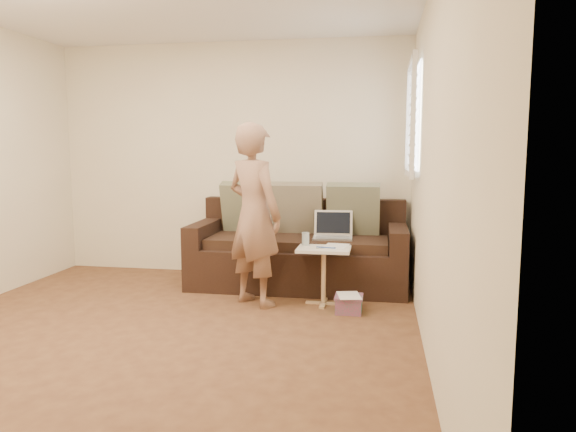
{
  "coord_description": "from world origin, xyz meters",
  "views": [
    {
      "loc": [
        1.67,
        -3.56,
        1.42
      ],
      "look_at": [
        0.8,
        1.4,
        0.78
      ],
      "focal_mm": 32.96,
      "sensor_mm": 36.0,
      "label": 1
    }
  ],
  "objects": [
    {
      "name": "window_blinds",
      "position": [
        1.95,
        1.5,
        1.7
      ],
      "size": [
        0.12,
        0.88,
        1.08
      ],
      "primitive_type": null,
      "color": "white",
      "rests_on": "wall_right"
    },
    {
      "name": "pillow_mid",
      "position": [
        0.79,
        1.99,
        0.79
      ],
      "size": [
        0.55,
        0.27,
        0.57
      ],
      "primitive_type": null,
      "rotation": [
        0.24,
        0.0,
        0.0
      ],
      "color": "#6F694F",
      "rests_on": "sofa"
    },
    {
      "name": "scissors",
      "position": [
        1.2,
        1.11,
        0.54
      ],
      "size": [
        0.19,
        0.11,
        0.02
      ],
      "primitive_type": null,
      "rotation": [
        0.0,
        0.0,
        -0.05
      ],
      "color": "silver",
      "rests_on": "side_table"
    },
    {
      "name": "paper_on_table",
      "position": [
        1.28,
        1.23,
        0.53
      ],
      "size": [
        0.25,
        0.33,
        0.0
      ],
      "primitive_type": null,
      "rotation": [
        0.0,
        0.0,
        -0.14
      ],
      "color": "white",
      "rests_on": "side_table"
    },
    {
      "name": "wall_right",
      "position": [
        2.0,
        0.0,
        1.3
      ],
      "size": [
        0.0,
        4.5,
        4.5
      ],
      "primitive_type": "plane",
      "rotation": [
        1.57,
        0.0,
        -1.57
      ],
      "color": "beige",
      "rests_on": "ground"
    },
    {
      "name": "laptop_silver",
      "position": [
        1.21,
        1.7,
        0.52
      ],
      "size": [
        0.41,
        0.31,
        0.26
      ],
      "primitive_type": null,
      "rotation": [
        0.0,
        0.0,
        0.06
      ],
      "color": "#B7BABC",
      "rests_on": "sofa"
    },
    {
      "name": "wall_back",
      "position": [
        0.0,
        2.25,
        1.3
      ],
      "size": [
        4.0,
        0.0,
        4.0
      ],
      "primitive_type": "plane",
      "rotation": [
        1.57,
        0.0,
        0.0
      ],
      "color": "beige",
      "rests_on": "ground"
    },
    {
      "name": "floor",
      "position": [
        0.0,
        0.0,
        0.0
      ],
      "size": [
        4.5,
        4.5,
        0.0
      ],
      "primitive_type": "plane",
      "color": "#4E2E1D",
      "rests_on": "ground"
    },
    {
      "name": "drinking_glass",
      "position": [
        0.99,
        1.25,
        0.59
      ],
      "size": [
        0.07,
        0.07,
        0.12
      ],
      "primitive_type": null,
      "color": "silver",
      "rests_on": "side_table"
    },
    {
      "name": "pillow_left",
      "position": [
        0.24,
        2.0,
        0.79
      ],
      "size": [
        0.55,
        0.29,
        0.57
      ],
      "primitive_type": null,
      "rotation": [
        0.28,
        0.0,
        0.0
      ],
      "color": "#666C4F",
      "rests_on": "sofa"
    },
    {
      "name": "laptop_white",
      "position": [
        0.42,
        1.62,
        0.52
      ],
      "size": [
        0.34,
        0.27,
        0.22
      ],
      "primitive_type": null,
      "rotation": [
        0.0,
        0.0,
        0.15
      ],
      "color": "white",
      "rests_on": "sofa"
    },
    {
      "name": "person",
      "position": [
        0.55,
        1.05,
        0.83
      ],
      "size": [
        0.73,
        0.67,
        1.66
      ],
      "primitive_type": "imported",
      "rotation": [
        0.0,
        0.0,
        2.58
      ],
      "color": "#845948",
      "rests_on": "ground"
    },
    {
      "name": "pillow_right",
      "position": [
        1.39,
        1.98,
        0.79
      ],
      "size": [
        0.55,
        0.28,
        0.57
      ],
      "primitive_type": null,
      "rotation": [
        0.26,
        0.0,
        0.0
      ],
      "color": "#666C4F",
      "rests_on": "sofa"
    },
    {
      "name": "striped_box",
      "position": [
        1.42,
        0.94,
        0.08
      ],
      "size": [
        0.24,
        0.24,
        0.15
      ],
      "primitive_type": null,
      "color": "#D01F6E",
      "rests_on": "ground"
    },
    {
      "name": "sofa",
      "position": [
        0.84,
        1.77,
        0.42
      ],
      "size": [
        2.2,
        0.95,
        0.85
      ],
      "primitive_type": null,
      "color": "black",
      "rests_on": "ground"
    },
    {
      "name": "side_table",
      "position": [
        1.17,
        1.15,
        0.26
      ],
      "size": [
        0.48,
        0.34,
        0.53
      ],
      "primitive_type": null,
      "color": "silver",
      "rests_on": "ground"
    }
  ]
}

